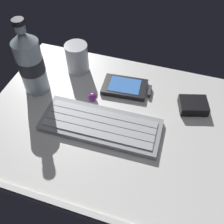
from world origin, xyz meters
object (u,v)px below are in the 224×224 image
object	(u,v)px
handheld_device	(127,88)
charger_block	(193,105)
keyboard	(101,125)
juice_cup	(77,59)
water_bottle	(30,62)
trackball_mouse	(93,97)

from	to	relation	value
handheld_device	charger_block	size ratio (longest dim) A/B	1.89
keyboard	charger_block	xyz separation A→B (cm)	(20.63, 12.87, 0.39)
juice_cup	water_bottle	size ratio (longest dim) A/B	0.41
keyboard	handheld_device	bearing A→B (deg)	79.77
keyboard	juice_cup	distance (cm)	22.91
juice_cup	trackball_mouse	size ratio (longest dim) A/B	3.86
keyboard	handheld_device	xyz separation A→B (cm)	(2.61, 14.46, -0.08)
handheld_device	water_bottle	size ratio (longest dim) A/B	0.64
handheld_device	water_bottle	distance (cm)	26.08
water_bottle	handheld_device	bearing A→B (deg)	16.35
charger_block	trackball_mouse	bearing A→B (deg)	-169.16
trackball_mouse	charger_block	bearing A→B (deg)	10.84
charger_block	trackball_mouse	world-z (taller)	charger_block
handheld_device	charger_block	distance (cm)	18.09
juice_cup	trackball_mouse	xyz separation A→B (cm)	(8.35, -10.37, -2.81)
keyboard	charger_block	distance (cm)	24.32
keyboard	handheld_device	world-z (taller)	keyboard
handheld_device	trackball_mouse	bearing A→B (deg)	-139.62
juice_cup	charger_block	xyz separation A→B (cm)	(34.03, -5.45, -2.71)
handheld_device	trackball_mouse	size ratio (longest dim) A/B	6.01
keyboard	juice_cup	world-z (taller)	juice_cup
keyboard	water_bottle	size ratio (longest dim) A/B	1.41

